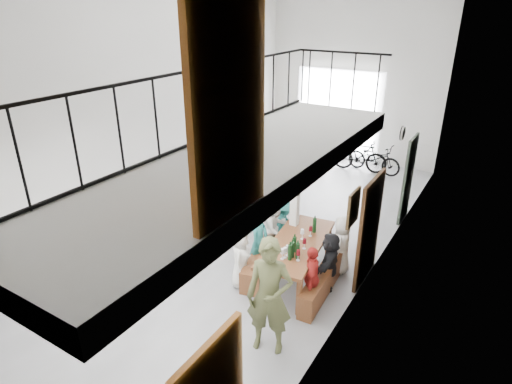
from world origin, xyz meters
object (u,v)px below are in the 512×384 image
Objects in this scene: bicycle_near at (374,158)px; host_standing at (270,297)px; oak_barrel at (261,150)px; tasting_table at (297,246)px; bench_inner at (263,257)px; serving_counter at (301,140)px; side_bench at (214,174)px.

host_standing is at bearing -165.10° from bicycle_near.
oak_barrel is 3.42m from bicycle_near.
bicycle_near is at bearing 86.71° from tasting_table.
tasting_table reaches higher than bench_inner.
host_standing is at bearing -83.95° from tasting_table.
serving_counter is at bearing 71.81° from oak_barrel.
oak_barrel is 1.79m from serving_counter.
bicycle_near is (3.21, 1.18, -0.04)m from oak_barrel.
host_standing is (4.12, -6.69, 0.43)m from oak_barrel.
bicycle_near is at bearing 39.94° from side_bench.
serving_counter is 9.13m from host_standing.
serving_counter is at bearing 95.73° from host_standing.
bench_inner is at bearing 169.17° from tasting_table.
bicycle_near reaches higher than tasting_table.
tasting_table is 1.78m from host_standing.
host_standing reaches higher than bench_inner.
side_bench is at bearing 135.44° from tasting_table.
bicycle_near is at bearing 20.21° from oak_barrel.
bench_inner is 6.12m from bicycle_near.
side_bench is 4.77m from bicycle_near.
side_bench is (-3.44, 3.06, -0.02)m from bench_inner.
bicycle_near is at bearing 74.70° from bench_inner.
bicycle_near is (0.22, 6.12, 0.22)m from bench_inner.
bicycle_near is at bearing -8.76° from serving_counter.
tasting_table is 2.31× the size of oak_barrel.
bicycle_near is (2.65, -0.52, -0.02)m from serving_counter.
serving_counter is at bearing 107.36° from tasting_table.
tasting_table is 0.86m from bench_inner.
side_bench is at bearing 116.24° from host_standing.
oak_barrel is (-2.99, 4.94, 0.26)m from bench_inner.
serving_counter reaches higher than tasting_table.
tasting_table is 6.20m from oak_barrel.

